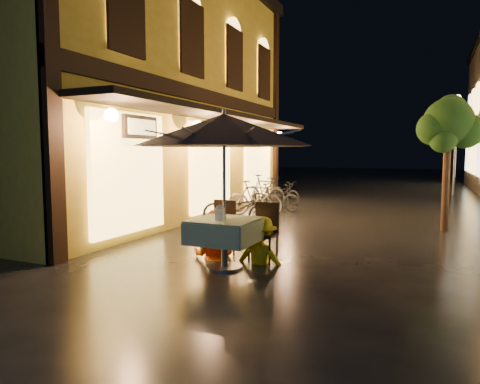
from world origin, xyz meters
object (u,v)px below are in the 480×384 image
at_px(person_orange, 214,211).
at_px(bicycle_0, 237,208).
at_px(patio_umbrella, 224,130).
at_px(cafe_table, 224,231).
at_px(person_yellow, 261,218).
at_px(table_lantern, 220,211).

height_order(person_orange, bicycle_0, person_orange).
bearing_deg(patio_umbrella, bicycle_0, 111.36).
distance_m(patio_umbrella, person_orange, 1.54).
bearing_deg(cafe_table, person_yellow, 55.58).
xyz_separation_m(table_lantern, person_orange, (-0.48, 0.73, -0.11)).
distance_m(cafe_table, person_yellow, 0.71).
bearing_deg(bicycle_0, cafe_table, -171.72).
xyz_separation_m(patio_umbrella, table_lantern, (0.00, -0.16, -1.23)).
relative_size(table_lantern, person_orange, 0.16).
distance_m(table_lantern, person_yellow, 0.84).
bearing_deg(person_orange, table_lantern, 115.09).
xyz_separation_m(cafe_table, person_orange, (-0.48, 0.57, 0.22)).
distance_m(table_lantern, person_orange, 0.88).
bearing_deg(person_yellow, cafe_table, 55.28).
height_order(cafe_table, person_yellow, person_yellow).
xyz_separation_m(cafe_table, patio_umbrella, (0.00, 0.00, 1.56)).
distance_m(cafe_table, table_lantern, 0.37).
xyz_separation_m(table_lantern, person_yellow, (0.39, 0.73, -0.18)).
relative_size(person_orange, person_yellow, 1.08).
distance_m(person_yellow, bicycle_0, 3.44).
height_order(patio_umbrella, table_lantern, patio_umbrella).
height_order(table_lantern, person_yellow, person_yellow).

